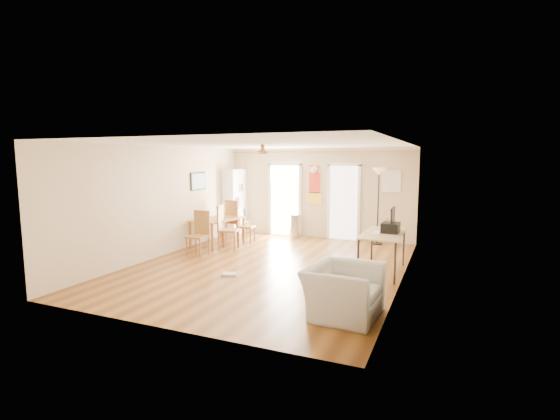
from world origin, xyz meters
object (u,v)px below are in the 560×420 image
at_px(bookshelf, 235,202).
at_px(armchair, 343,291).
at_px(dining_chair_right_b, 229,228).
at_px(trash_can, 295,226).
at_px(printer, 391,228).
at_px(wastebasket_a, 349,267).
at_px(dining_chair_far, 237,220).
at_px(dining_table, 218,232).
at_px(torchiere_lamp, 378,206).
at_px(computer_desk, 382,253).
at_px(dining_chair_right_a, 246,225).
at_px(dining_chair_near, 198,234).
at_px(wastebasket_b, 376,272).

distance_m(bookshelf, armchair, 6.98).
bearing_deg(dining_chair_right_b, trash_can, -38.64).
xyz_separation_m(printer, wastebasket_a, (-0.73, -0.52, -0.77)).
relative_size(dining_chair_far, trash_can, 1.64).
distance_m(dining_table, dining_chair_far, 0.94).
bearing_deg(dining_table, torchiere_lamp, 24.35).
bearing_deg(computer_desk, dining_chair_right_a, 158.39).
height_order(dining_chair_right_a, dining_chair_right_b, dining_chair_right_b).
xyz_separation_m(dining_table, dining_chair_near, (0.21, -1.23, 0.17)).
bearing_deg(computer_desk, dining_chair_near, -176.30).
xyz_separation_m(dining_chair_right_b, wastebasket_a, (3.32, -1.00, -0.41)).
bearing_deg(dining_chair_far, printer, 172.90).
bearing_deg(dining_chair_right_a, dining_chair_right_b, 171.94).
height_order(dining_chair_right_b, armchair, dining_chair_right_b).
bearing_deg(wastebasket_b, torchiere_lamp, 99.16).
distance_m(trash_can, wastebasket_b, 4.39).
distance_m(dining_chair_right_a, wastebasket_b, 4.42).
xyz_separation_m(wastebasket_a, wastebasket_b, (0.56, -0.11, -0.01)).
height_order(torchiere_lamp, printer, torchiere_lamp).
relative_size(trash_can, computer_desk, 0.45).
bearing_deg(wastebasket_a, torchiere_lamp, 89.27).
xyz_separation_m(dining_chair_right_a, dining_chair_far, (-0.47, 0.31, 0.06)).
bearing_deg(dining_table, computer_desk, -12.08).
height_order(dining_chair_far, computer_desk, dining_chair_far).
bearing_deg(armchair, bookshelf, 46.55).
bearing_deg(bookshelf, trash_can, -10.66).
distance_m(dining_chair_near, wastebasket_b, 4.26).
height_order(dining_table, wastebasket_b, dining_table).
relative_size(dining_table, wastebasket_b, 5.09).
relative_size(bookshelf, dining_chair_far, 1.75).
relative_size(computer_desk, armchair, 1.34).
bearing_deg(dining_chair_right_a, dining_table, 129.24).
bearing_deg(wastebasket_b, dining_chair_near, 176.80).
distance_m(printer, wastebasket_b, 1.01).
distance_m(dining_chair_far, torchiere_lamp, 3.95).
relative_size(dining_chair_right_b, dining_chair_far, 1.00).
relative_size(bookshelf, dining_table, 1.37).
distance_m(wastebasket_a, armchair, 2.19).
distance_m(bookshelf, computer_desk, 5.53).
bearing_deg(bookshelf, dining_chair_right_a, -63.88).
bearing_deg(torchiere_lamp, armchair, -85.81).
xyz_separation_m(dining_chair_right_a, printer, (4.05, -1.44, 0.42)).
relative_size(bookshelf, wastebasket_a, 6.54).
height_order(dining_chair_right_b, dining_chair_far, dining_chair_far).
relative_size(dining_chair_right_a, dining_chair_right_b, 0.89).
bearing_deg(trash_can, dining_chair_right_b, -114.21).
relative_size(dining_table, armchair, 1.26).
bearing_deg(torchiere_lamp, printer, -75.31).
bearing_deg(dining_chair_right_b, dining_chair_far, 5.65).
relative_size(torchiere_lamp, wastebasket_b, 7.27).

